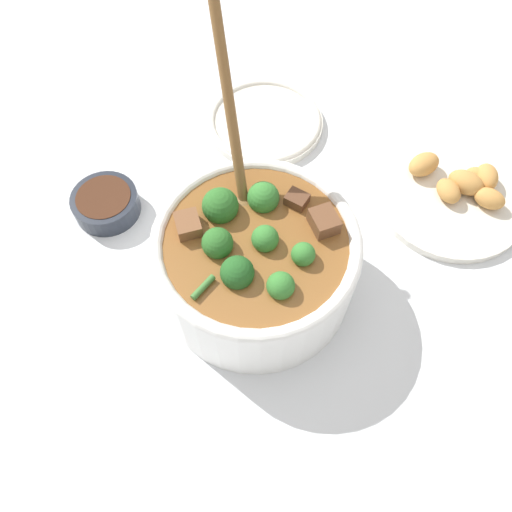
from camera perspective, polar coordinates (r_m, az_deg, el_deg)
ground_plane at (r=0.64m, az=0.00°, el=-3.21°), size 4.00×4.00×0.00m
stew_bowl at (r=0.59m, az=-0.04°, el=-0.34°), size 0.29×0.24×0.30m
condiment_bowl at (r=0.72m, az=-16.81°, el=5.85°), size 0.09×0.09×0.03m
empty_plate at (r=0.80m, az=1.03°, el=15.14°), size 0.18×0.18×0.02m
food_plate at (r=0.76m, az=21.58°, el=6.72°), size 0.21×0.21×0.04m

